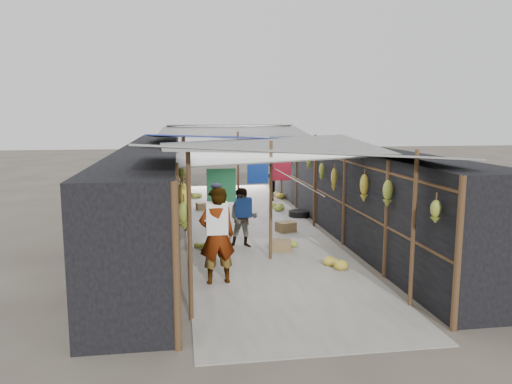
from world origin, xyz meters
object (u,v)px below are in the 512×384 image
vendor_elderly (217,236)px  shopper_blue (243,218)px  vendor_seated (272,187)px  crate_near (282,246)px  black_basin (299,214)px

vendor_elderly → shopper_blue: 2.62m
vendor_elderly → vendor_seated: 9.22m
crate_near → vendor_seated: (1.03, 6.80, 0.38)m
crate_near → shopper_blue: shopper_blue is taller
crate_near → vendor_elderly: size_ratio=0.24×
black_basin → shopper_blue: shopper_blue is taller
vendor_elderly → vendor_seated: (2.67, 8.81, -0.41)m
shopper_blue → vendor_seated: shopper_blue is taller
black_basin → vendor_elderly: 6.57m
black_basin → shopper_blue: 4.01m
crate_near → shopper_blue: size_ratio=0.31×
shopper_blue → vendor_seated: bearing=82.8°
vendor_elderly → black_basin: bearing=-125.1°
crate_near → shopper_blue: bearing=164.7°
vendor_elderly → shopper_blue: (0.80, 2.48, -0.20)m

